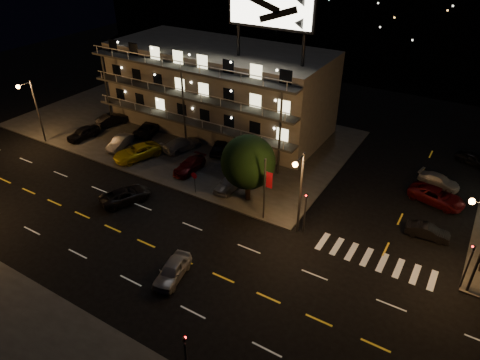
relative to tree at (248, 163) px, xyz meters
The scene contains 28 objects.
ground 11.34m from the tree, 101.77° to the right, with size 140.00×140.00×0.00m, color black.
curb_nw 19.29m from the tree, 149.01° to the left, with size 44.00×24.00×0.15m, color #353532.
motel 18.22m from the tree, 131.68° to the left, with size 28.00×13.80×18.10m.
streetlight_nw 28.26m from the tree, behind, with size 0.44×1.92×8.00m.
streetlight_nc 6.82m from the tree, 20.42° to the right, with size 0.44×1.92×8.00m.
streetlight_ne 20.10m from the tree, ahead, with size 1.92×0.44×8.00m.
signal_nw 7.28m from the tree, 14.75° to the right, with size 0.20×0.27×4.60m.
signal_sw 20.08m from the tree, 69.97° to the right, with size 0.20×0.27×4.60m.
signal_ne 20.00m from the tree, ahead, with size 0.27×0.20×4.60m.
banner_north 3.59m from the tree, 32.90° to the right, with size 0.83×0.16×6.40m.
stop_sign 5.98m from the tree, 161.42° to the right, with size 0.91×0.11×2.61m.
tree is the anchor object (origin of this frame).
lot_car_0 24.97m from the tree, behind, with size 1.73×4.29×1.46m, color black.
lot_car_1 19.24m from the tree, behind, with size 1.47×4.20×1.39m, color gray.
lot_car_2 15.60m from the tree, behind, with size 2.55×5.52×1.53m, color yellow.
lot_car_3 9.07m from the tree, 169.82° to the left, with size 1.82×4.48×1.30m, color #4E0B0E.
lot_car_4 4.22m from the tree, 165.24° to the left, with size 1.71×4.24×1.45m, color gray.
lot_car_5 25.60m from the tree, 165.91° to the left, with size 1.56×4.48×1.48m, color black.
lot_car_6 19.94m from the tree, 161.20° to the left, with size 2.33×5.06×1.41m, color black.
lot_car_7 13.55m from the tree, 156.98° to the left, with size 2.06×5.07×1.47m, color gray.
lot_car_8 10.99m from the tree, 138.23° to the left, with size 1.78×4.41×1.50m, color black.
lot_car_9 6.91m from the tree, 123.28° to the left, with size 1.36×3.91×1.29m, color #4E0B0E.
side_car_0 17.15m from the tree, 11.02° to the left, with size 1.30×3.74×1.23m, color black.
side_car_1 18.93m from the tree, 29.94° to the left, with size 2.46×5.33×1.48m, color #4E0B0E.
side_car_2 20.62m from the tree, 38.94° to the left, with size 1.72×4.22×1.22m, color gray.
side_car_3 27.11m from the tree, 47.04° to the left, with size 1.53×3.81×1.30m, color black.
road_car_east 12.78m from the tree, 88.00° to the right, with size 1.70×4.23×1.44m, color gray.
road_car_west 12.57m from the tree, 148.00° to the right, with size 2.32×5.03×1.40m, color black.
Camera 1 is at (19.80, -20.26, 24.12)m, focal length 32.00 mm.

